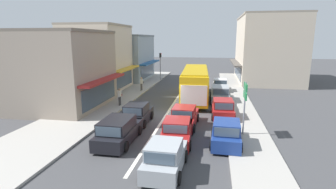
{
  "coord_description": "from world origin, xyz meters",
  "views": [
    {
      "loc": [
        3.86,
        -20.42,
        6.28
      ],
      "look_at": [
        -0.3,
        3.02,
        1.2
      ],
      "focal_mm": 28.0,
      "sensor_mm": 36.0,
      "label": 1
    }
  ],
  "objects_px": {
    "parked_hatchback_kerb_second": "(223,109)",
    "traffic_light_downstreet": "(160,62)",
    "sedan_behind_bus_near": "(184,117)",
    "directional_road_sign": "(245,96)",
    "wagon_queue_far_back": "(119,131)",
    "parked_hatchback_kerb_front": "(226,134)",
    "sedan_queue_gap_filler": "(177,132)",
    "hatchback_behind_bus_mid": "(165,158)",
    "hatchback_adjacent_lane_trail": "(137,114)",
    "pedestrian_browsing_midblock": "(141,83)",
    "parked_hatchback_kerb_rear": "(220,85)",
    "pedestrian_with_handbag_near": "(120,96)",
    "parked_wagon_kerb_third": "(220,94)",
    "city_bus": "(195,82)"
  },
  "relations": [
    {
      "from": "parked_hatchback_kerb_second",
      "to": "traffic_light_downstreet",
      "type": "distance_m",
      "value": 20.03
    },
    {
      "from": "sedan_behind_bus_near",
      "to": "directional_road_sign",
      "type": "xyz_separation_m",
      "value": [
        4.05,
        -1.31,
        2.04
      ]
    },
    {
      "from": "wagon_queue_far_back",
      "to": "parked_hatchback_kerb_front",
      "type": "relative_size",
      "value": 1.2
    },
    {
      "from": "sedan_queue_gap_filler",
      "to": "hatchback_behind_bus_mid",
      "type": "height_order",
      "value": "hatchback_behind_bus_mid"
    },
    {
      "from": "hatchback_adjacent_lane_trail",
      "to": "traffic_light_downstreet",
      "type": "height_order",
      "value": "traffic_light_downstreet"
    },
    {
      "from": "sedan_queue_gap_filler",
      "to": "directional_road_sign",
      "type": "bearing_deg",
      "value": 23.21
    },
    {
      "from": "pedestrian_browsing_midblock",
      "to": "parked_hatchback_kerb_rear",
      "type": "bearing_deg",
      "value": 11.37
    },
    {
      "from": "parked_hatchback_kerb_rear",
      "to": "pedestrian_browsing_midblock",
      "type": "height_order",
      "value": "pedestrian_browsing_midblock"
    },
    {
      "from": "pedestrian_browsing_midblock",
      "to": "sedan_behind_bus_near",
      "type": "bearing_deg",
      "value": -61.12
    },
    {
      "from": "wagon_queue_far_back",
      "to": "pedestrian_with_handbag_near",
      "type": "distance_m",
      "value": 8.81
    },
    {
      "from": "parked_wagon_kerb_third",
      "to": "directional_road_sign",
      "type": "xyz_separation_m",
      "value": [
        1.34,
        -9.86,
        1.96
      ]
    },
    {
      "from": "sedan_queue_gap_filler",
      "to": "parked_wagon_kerb_third",
      "type": "distance_m",
      "value": 11.97
    },
    {
      "from": "city_bus",
      "to": "parked_hatchback_kerb_second",
      "type": "bearing_deg",
      "value": -66.49
    },
    {
      "from": "sedan_behind_bus_near",
      "to": "parked_hatchback_kerb_front",
      "type": "relative_size",
      "value": 1.13
    },
    {
      "from": "city_bus",
      "to": "parked_hatchback_kerb_rear",
      "type": "distance_m",
      "value": 5.7
    },
    {
      "from": "city_bus",
      "to": "pedestrian_browsing_midblock",
      "type": "distance_m",
      "value": 7.38
    },
    {
      "from": "parked_hatchback_kerb_front",
      "to": "traffic_light_downstreet",
      "type": "distance_m",
      "value": 25.28
    },
    {
      "from": "parked_hatchback_kerb_front",
      "to": "hatchback_behind_bus_mid",
      "type": "bearing_deg",
      "value": -128.25
    },
    {
      "from": "wagon_queue_far_back",
      "to": "pedestrian_with_handbag_near",
      "type": "xyz_separation_m",
      "value": [
        -3.0,
        8.28,
        0.32
      ]
    },
    {
      "from": "wagon_queue_far_back",
      "to": "parked_hatchback_kerb_front",
      "type": "distance_m",
      "value": 6.53
    },
    {
      "from": "hatchback_adjacent_lane_trail",
      "to": "pedestrian_browsing_midblock",
      "type": "height_order",
      "value": "pedestrian_browsing_midblock"
    },
    {
      "from": "city_bus",
      "to": "hatchback_behind_bus_mid",
      "type": "height_order",
      "value": "city_bus"
    },
    {
      "from": "hatchback_adjacent_lane_trail",
      "to": "parked_wagon_kerb_third",
      "type": "relative_size",
      "value": 0.82
    },
    {
      "from": "sedan_behind_bus_near",
      "to": "parked_wagon_kerb_third",
      "type": "xyz_separation_m",
      "value": [
        2.71,
        8.55,
        0.08
      ]
    },
    {
      "from": "hatchback_adjacent_lane_trail",
      "to": "sedan_behind_bus_near",
      "type": "bearing_deg",
      "value": -0.72
    },
    {
      "from": "parked_hatchback_kerb_front",
      "to": "pedestrian_with_handbag_near",
      "type": "relative_size",
      "value": 2.3
    },
    {
      "from": "parked_hatchback_kerb_second",
      "to": "sedan_behind_bus_near",
      "type": "bearing_deg",
      "value": -136.64
    },
    {
      "from": "parked_hatchback_kerb_front",
      "to": "parked_hatchback_kerb_rear",
      "type": "bearing_deg",
      "value": 90.28
    },
    {
      "from": "parked_hatchback_kerb_second",
      "to": "parked_wagon_kerb_third",
      "type": "bearing_deg",
      "value": 91.21
    },
    {
      "from": "sedan_behind_bus_near",
      "to": "city_bus",
      "type": "bearing_deg",
      "value": 89.19
    },
    {
      "from": "sedan_behind_bus_near",
      "to": "directional_road_sign",
      "type": "relative_size",
      "value": 1.18
    },
    {
      "from": "city_bus",
      "to": "directional_road_sign",
      "type": "bearing_deg",
      "value": -68.97
    },
    {
      "from": "sedan_queue_gap_filler",
      "to": "pedestrian_browsing_midblock",
      "type": "bearing_deg",
      "value": 113.38
    },
    {
      "from": "traffic_light_downstreet",
      "to": "wagon_queue_far_back",
      "type": "bearing_deg",
      "value": -84.34
    },
    {
      "from": "sedan_behind_bus_near",
      "to": "parked_hatchback_kerb_rear",
      "type": "relative_size",
      "value": 1.14
    },
    {
      "from": "directional_road_sign",
      "to": "parked_hatchback_kerb_second",
      "type": "bearing_deg",
      "value": 106.98
    },
    {
      "from": "parked_hatchback_kerb_rear",
      "to": "pedestrian_with_handbag_near",
      "type": "distance_m",
      "value": 13.23
    },
    {
      "from": "traffic_light_downstreet",
      "to": "parked_wagon_kerb_third",
      "type": "bearing_deg",
      "value": -53.94
    },
    {
      "from": "sedan_behind_bus_near",
      "to": "traffic_light_downstreet",
      "type": "relative_size",
      "value": 1.01
    },
    {
      "from": "hatchback_behind_bus_mid",
      "to": "parked_wagon_kerb_third",
      "type": "height_order",
      "value": "parked_wagon_kerb_third"
    },
    {
      "from": "parked_hatchback_kerb_second",
      "to": "directional_road_sign",
      "type": "distance_m",
      "value": 4.62
    },
    {
      "from": "sedan_behind_bus_near",
      "to": "parked_hatchback_kerb_second",
      "type": "height_order",
      "value": "parked_hatchback_kerb_second"
    },
    {
      "from": "pedestrian_with_handbag_near",
      "to": "parked_hatchback_kerb_second",
      "type": "bearing_deg",
      "value": -10.89
    },
    {
      "from": "hatchback_behind_bus_mid",
      "to": "parked_hatchback_kerb_rear",
      "type": "distance_m",
      "value": 20.85
    },
    {
      "from": "sedan_queue_gap_filler",
      "to": "pedestrian_with_handbag_near",
      "type": "distance_m",
      "value": 9.99
    },
    {
      "from": "pedestrian_with_handbag_near",
      "to": "wagon_queue_far_back",
      "type": "bearing_deg",
      "value": -70.1
    },
    {
      "from": "hatchback_behind_bus_mid",
      "to": "sedan_queue_gap_filler",
      "type": "bearing_deg",
      "value": 89.52
    },
    {
      "from": "parked_hatchback_kerb_second",
      "to": "parked_wagon_kerb_third",
      "type": "height_order",
      "value": "parked_wagon_kerb_third"
    },
    {
      "from": "pedestrian_with_handbag_near",
      "to": "sedan_queue_gap_filler",
      "type": "bearing_deg",
      "value": -49.34
    },
    {
      "from": "parked_hatchback_kerb_second",
      "to": "traffic_light_downstreet",
      "type": "xyz_separation_m",
      "value": [
        -8.84,
        17.85,
        2.15
      ]
    }
  ]
}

